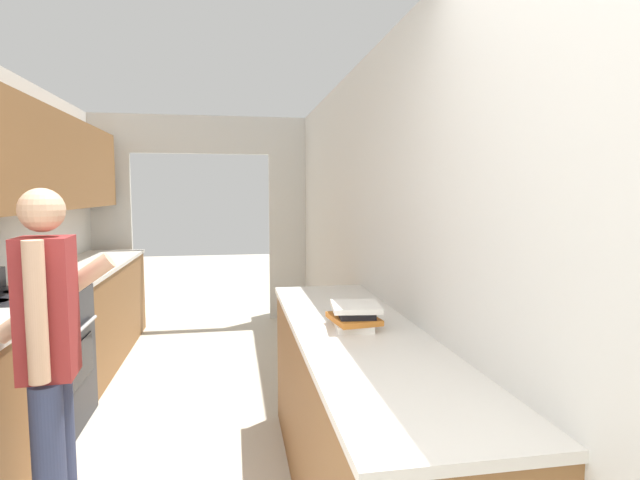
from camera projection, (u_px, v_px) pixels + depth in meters
name	position (u px, v px, depth m)	size (l,w,h in m)	color
wall_right	(388.00, 248.00, 3.03)	(0.06, 7.77, 2.50)	silver
wall_far_with_doorway	(202.00, 205.00, 6.04)	(2.93, 0.06, 2.50)	silver
counter_left	(58.00, 339.00, 3.82)	(0.62, 4.25, 0.93)	brown
counter_right	(360.00, 424.00, 2.43)	(0.62, 2.35, 0.93)	brown
range_oven	(30.00, 363.00, 3.27)	(0.66, 0.74, 1.07)	black
person	(50.00, 364.00, 2.13)	(0.52, 0.39, 1.61)	#384266
book_stack	(354.00, 316.00, 2.45)	(0.26, 0.31, 0.12)	white
knife	(62.00, 281.00, 3.70)	(0.04, 0.33, 0.02)	#B7B7BC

